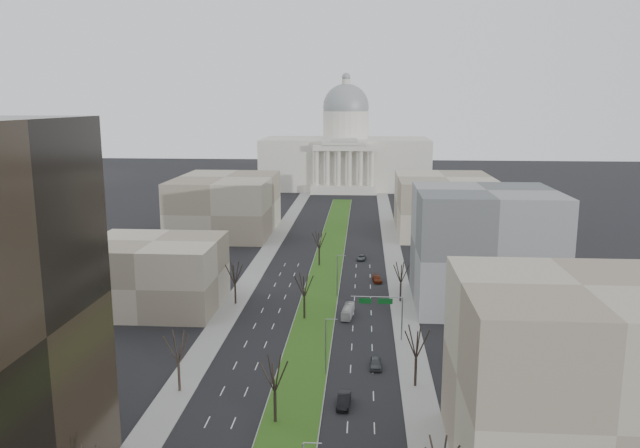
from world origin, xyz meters
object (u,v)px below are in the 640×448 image
at_px(car_grey_near, 376,363).
at_px(car_black, 344,400).
at_px(car_red, 377,279).
at_px(car_grey_far, 361,258).
at_px(box_van, 348,311).

height_order(car_grey_near, car_black, car_black).
bearing_deg(car_black, car_red, 87.83).
bearing_deg(car_grey_far, car_grey_near, -81.19).
bearing_deg(car_red, box_van, -110.67).
bearing_deg(car_grey_near, box_van, 102.18).
distance_m(car_grey_near, car_black, 13.77).
distance_m(car_black, car_red, 61.57).
distance_m(car_grey_near, car_grey_far, 68.72).
distance_m(car_grey_near, car_red, 48.34).
bearing_deg(car_grey_near, car_red, 88.90).
height_order(car_grey_near, car_grey_far, car_grey_near).
xyz_separation_m(car_grey_near, box_van, (-5.04, 23.83, 0.30)).
relative_size(car_red, car_grey_far, 1.04).
distance_m(car_red, car_grey_far, 20.69).
height_order(car_grey_near, car_red, car_grey_near).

